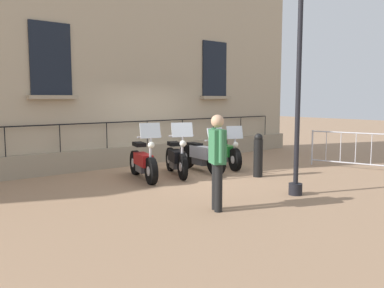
% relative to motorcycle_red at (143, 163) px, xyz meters
% --- Properties ---
extents(ground_plane, '(60.00, 60.00, 0.00)m').
position_rel_motorcycle_red_xyz_m(ground_plane, '(-0.07, 1.40, -0.42)').
color(ground_plane, '#9E7A5B').
extents(building_facade, '(0.82, 12.92, 8.45)m').
position_rel_motorcycle_red_xyz_m(building_facade, '(-2.40, 1.40, 3.71)').
color(building_facade, tan).
rests_on(building_facade, ground_plane).
extents(motorcycle_red, '(1.95, 0.78, 1.44)m').
position_rel_motorcycle_red_xyz_m(motorcycle_red, '(0.00, 0.00, 0.00)').
color(motorcycle_red, black).
rests_on(motorcycle_red, ground_plane).
extents(motorcycle_black, '(1.84, 0.93, 1.41)m').
position_rel_motorcycle_red_xyz_m(motorcycle_black, '(0.09, 0.96, 0.02)').
color(motorcycle_black, black).
rests_on(motorcycle_black, ground_plane).
extents(motorcycle_silver, '(2.06, 0.58, 1.25)m').
position_rel_motorcycle_red_xyz_m(motorcycle_silver, '(0.09, 1.81, 0.01)').
color(motorcycle_silver, black).
rests_on(motorcycle_silver, ground_plane).
extents(motorcycle_green, '(2.00, 0.91, 1.24)m').
position_rel_motorcycle_red_xyz_m(motorcycle_green, '(-0.06, 2.84, -0.01)').
color(motorcycle_green, black).
rests_on(motorcycle_green, ground_plane).
extents(lamppost, '(0.36, 1.06, 4.68)m').
position_rel_motorcycle_red_xyz_m(lamppost, '(3.36, 1.60, 3.19)').
color(lamppost, black).
rests_on(lamppost, ground_plane).
extents(crowd_barrier, '(2.03, 0.67, 1.05)m').
position_rel_motorcycle_red_xyz_m(crowd_barrier, '(2.29, 5.48, 0.14)').
color(crowd_barrier, '#B7B7BF').
rests_on(crowd_barrier, ground_plane).
extents(bollard, '(0.24, 0.24, 1.12)m').
position_rel_motorcycle_red_xyz_m(bollard, '(1.56, 2.46, 0.14)').
color(bollard, black).
rests_on(bollard, ground_plane).
extents(pedestrian_standing, '(0.49, 0.35, 1.72)m').
position_rel_motorcycle_red_xyz_m(pedestrian_standing, '(3.21, -0.47, 0.55)').
color(pedestrian_standing, black).
rests_on(pedestrian_standing, ground_plane).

